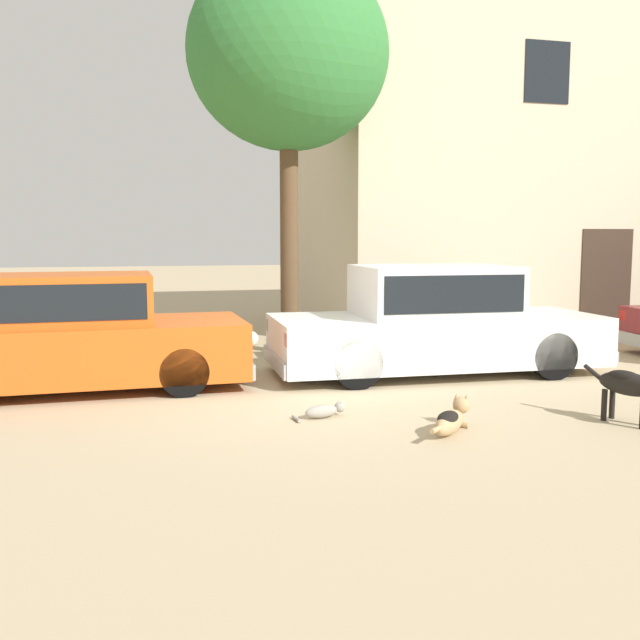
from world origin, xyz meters
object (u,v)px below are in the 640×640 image
stray_dog_spotted (635,384)px  stray_cat (324,411)px  acacia_tree_left (288,55)px  stray_dog_tan (451,419)px  parked_sedan_nearest (77,333)px  parked_sedan_second (435,321)px

stray_dog_spotted → stray_cat: (-3.05, 1.09, -0.36)m
stray_dog_spotted → stray_cat: size_ratio=1.75×
stray_cat → acacia_tree_left: (0.53, 4.29, 4.79)m
stray_dog_tan → parked_sedan_nearest: bearing=94.0°
stray_dog_spotted → acacia_tree_left: acacia_tree_left is taller
stray_dog_tan → acacia_tree_left: (-0.56, 5.18, 4.72)m
stray_dog_spotted → stray_dog_tan: size_ratio=1.27×
parked_sedan_nearest → stray_dog_spotted: 6.60m
stray_dog_spotted → stray_dog_tan: stray_dog_spotted is taller
parked_sedan_nearest → parked_sedan_second: (4.89, -0.05, 0.03)m
stray_cat → acacia_tree_left: size_ratio=0.09×
stray_dog_spotted → acacia_tree_left: 7.41m
parked_sedan_second → stray_dog_spotted: size_ratio=4.62×
parked_sedan_nearest → stray_dog_tan: bearing=-40.3°
parked_sedan_nearest → stray_dog_tan: parked_sedan_nearest is taller
parked_sedan_nearest → stray_cat: size_ratio=7.29×
stray_dog_tan → acacia_tree_left: bearing=48.9°
stray_dog_spotted → parked_sedan_second: bearing=173.2°
parked_sedan_second → stray_dog_spotted: 3.31m
stray_dog_tan → stray_cat: (-1.09, 0.89, -0.06)m
parked_sedan_nearest → stray_dog_tan: 4.89m
parked_sedan_nearest → acacia_tree_left: 5.67m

